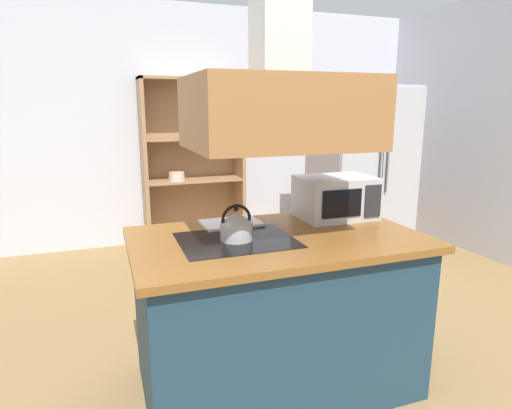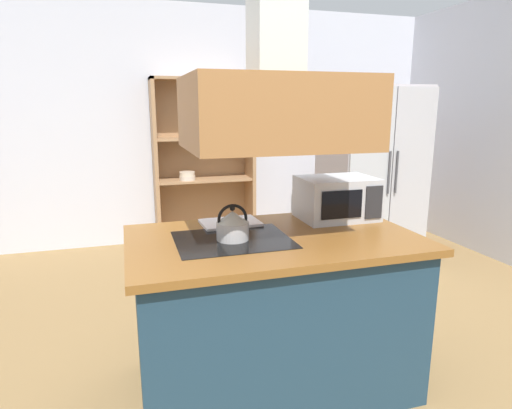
{
  "view_description": "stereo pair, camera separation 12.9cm",
  "coord_description": "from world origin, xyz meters",
  "views": [
    {
      "loc": [
        -0.87,
        -2.14,
        1.59
      ],
      "look_at": [
        0.0,
        0.3,
        1.0
      ],
      "focal_mm": 30.53,
      "sensor_mm": 36.0,
      "label": 1
    },
    {
      "loc": [
        -0.75,
        -2.18,
        1.59
      ],
      "look_at": [
        0.0,
        0.3,
        1.0
      ],
      "focal_mm": 30.53,
      "sensor_mm": 36.0,
      "label": 2
    }
  ],
  "objects": [
    {
      "name": "refrigerator",
      "position": [
        1.65,
        1.7,
        0.89
      ],
      "size": [
        0.9,
        0.78,
        1.78
      ],
      "color": "#BCB4B9",
      "rests_on": "ground"
    },
    {
      "name": "kettle",
      "position": [
        -0.23,
        -0.05,
        0.98
      ],
      "size": [
        0.17,
        0.17,
        0.19
      ],
      "color": "beige",
      "rests_on": "kitchen_island"
    },
    {
      "name": "range_hood",
      "position": [
        0.0,
        -0.05,
        1.69
      ],
      "size": [
        0.9,
        0.7,
        1.32
      ],
      "color": "#9F6939"
    },
    {
      "name": "ground_plane",
      "position": [
        0.0,
        0.0,
        0.0
      ],
      "size": [
        7.8,
        7.8,
        0.0
      ],
      "primitive_type": "plane",
      "color": "olive"
    },
    {
      "name": "dish_cabinet",
      "position": [
        0.12,
        2.79,
        0.83
      ],
      "size": [
        1.13,
        0.4,
        1.89
      ],
      "color": "#A77C54",
      "rests_on": "ground"
    },
    {
      "name": "microwave",
      "position": [
        0.5,
        0.2,
        1.03
      ],
      "size": [
        0.46,
        0.35,
        0.26
      ],
      "color": "#B7BABF",
      "rests_on": "kitchen_island"
    },
    {
      "name": "wall_back",
      "position": [
        0.0,
        3.0,
        1.35
      ],
      "size": [
        6.0,
        0.12,
        2.7
      ],
      "primitive_type": "cube",
      "color": "silver",
      "rests_on": "ground"
    },
    {
      "name": "kitchen_island",
      "position": [
        0.0,
        -0.05,
        0.45
      ],
      "size": [
        1.56,
        0.94,
        0.9
      ],
      "color": "#1E3A4F",
      "rests_on": "ground"
    },
    {
      "name": "cutting_board",
      "position": [
        -0.17,
        0.26,
        0.91
      ],
      "size": [
        0.35,
        0.26,
        0.02
      ],
      "primitive_type": "cube",
      "rotation": [
        0.0,
        0.0,
        0.05
      ],
      "color": "white",
      "rests_on": "kitchen_island"
    }
  ]
}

